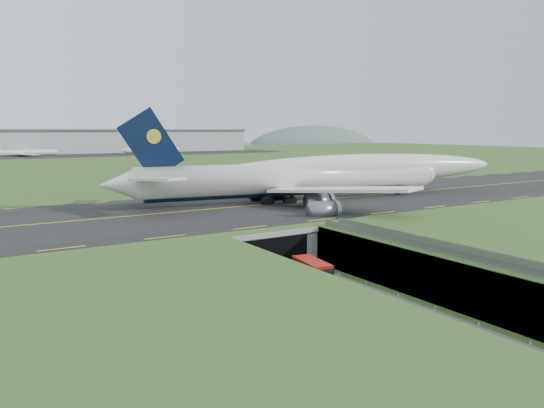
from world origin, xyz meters
TOP-DOWN VIEW (x-y plane):
  - ground at (0.00, 0.00)m, footprint 900.00×900.00m
  - airfield_deck at (0.00, 0.00)m, footprint 800.00×800.00m
  - trench_road at (0.00, -7.50)m, footprint 12.00×75.00m
  - taxiway at (0.00, 33.00)m, footprint 800.00×44.00m
  - tunnel_portal at (0.00, 16.71)m, footprint 17.00×22.30m
  - guideway at (11.00, -19.11)m, footprint 3.00×53.00m
  - jumbo_jet at (28.19, 33.35)m, footprint 94.27×60.18m
  - shuttle_tram at (0.81, -0.44)m, footprint 3.96×7.88m
  - cargo_terminal at (-0.01, 299.41)m, footprint 320.00×67.00m
  - distant_hills at (64.38, 430.00)m, footprint 700.00×91.00m

SIDE VIEW (x-z plane):
  - distant_hills at x=64.38m, z-range -34.00..26.00m
  - ground at x=0.00m, z-range 0.00..0.00m
  - trench_road at x=0.00m, z-range 0.00..0.20m
  - shuttle_tram at x=0.81m, z-range 0.15..3.23m
  - airfield_deck at x=0.00m, z-range 0.00..6.00m
  - tunnel_portal at x=0.00m, z-range 0.33..6.33m
  - guideway at x=11.00m, z-range 1.80..8.85m
  - taxiway at x=0.00m, z-range 6.00..6.18m
  - jumbo_jet at x=28.19m, z-range 1.35..21.49m
  - cargo_terminal at x=-0.01m, z-range 6.16..21.76m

